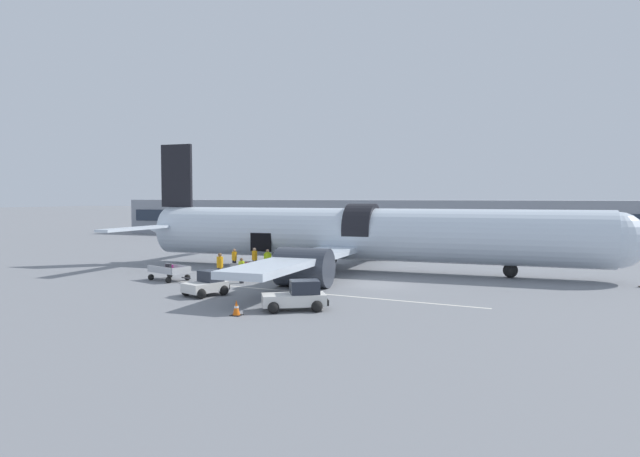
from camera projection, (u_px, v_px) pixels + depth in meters
name	position (u px, v px, depth m)	size (l,w,h in m)	color
ground_plane	(376.00, 284.00, 35.62)	(500.00, 500.00, 0.00)	slate
apron_marking_line	(313.00, 293.00, 32.39)	(19.75, 2.50, 0.01)	silver
terminal_strip	(460.00, 219.00, 75.48)	(95.34, 13.67, 5.05)	gray
airplane	(356.00, 235.00, 42.30)	(37.72, 33.37, 9.84)	silver
baggage_tug_lead	(297.00, 297.00, 27.48)	(3.35, 2.66, 1.45)	silver
baggage_tug_mid	(207.00, 285.00, 31.63)	(2.38, 2.70, 1.36)	silver
baggage_cart_loading	(257.00, 269.00, 38.87)	(4.14, 2.07, 1.07)	#999BA0
baggage_cart_queued	(170.00, 273.00, 37.34)	(3.70, 2.43, 1.10)	#B7BABF
ground_crew_loader_a	(255.00, 259.00, 41.94)	(0.53, 0.59, 1.73)	#2D2D33
ground_crew_loader_b	(296.00, 265.00, 38.00)	(0.54, 0.56, 1.73)	#2D2D33
ground_crew_driver	(242.00, 270.00, 36.09)	(0.56, 0.48, 1.62)	#2D2D33
ground_crew_supervisor	(268.00, 260.00, 41.69)	(0.57, 0.47, 1.64)	black
ground_crew_helper	(234.00, 259.00, 42.05)	(0.52, 0.53, 1.65)	black
ground_crew_marshal	(220.00, 266.00, 37.03)	(0.59, 0.59, 1.84)	#2D2D33
safety_cone_engine_left	(236.00, 308.00, 26.27)	(0.50, 0.50, 0.72)	black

